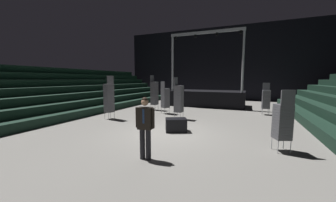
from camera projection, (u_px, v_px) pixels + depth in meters
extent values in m
cube|color=slate|center=(165.00, 134.00, 8.20)|extent=(22.00, 30.00, 0.10)
cube|color=black|center=(219.00, 64.00, 21.47)|extent=(22.00, 0.30, 8.00)
cube|color=black|center=(78.00, 114.00, 11.45)|extent=(0.75, 24.00, 0.45)
cube|color=black|center=(69.00, 106.00, 11.69)|extent=(0.75, 24.00, 0.45)
cube|color=black|center=(60.00, 98.00, 11.93)|extent=(0.75, 24.00, 0.45)
cube|color=black|center=(51.00, 90.00, 12.17)|extent=(0.75, 24.00, 0.45)
cube|color=black|center=(43.00, 83.00, 12.41)|extent=(0.75, 24.00, 0.45)
cube|color=black|center=(35.00, 76.00, 12.65)|extent=(0.75, 24.00, 0.45)
cube|color=black|center=(27.00, 70.00, 12.89)|extent=(0.75, 24.00, 0.45)
cube|color=black|center=(335.00, 138.00, 6.71)|extent=(0.75, 24.00, 0.45)
cube|color=black|center=(208.00, 98.00, 16.52)|extent=(6.05, 3.00, 1.29)
cylinder|color=#9EA0A8|center=(173.00, 64.00, 16.12)|extent=(0.16, 0.16, 4.61)
cylinder|color=#9EA0A8|center=(243.00, 61.00, 13.97)|extent=(0.16, 0.16, 4.61)
cube|color=#9EA0A8|center=(206.00, 32.00, 14.78)|extent=(5.75, 0.20, 0.20)
cylinder|color=black|center=(176.00, 38.00, 15.78)|extent=(0.18, 0.18, 0.22)
cylinder|color=black|center=(195.00, 36.00, 15.13)|extent=(0.18, 0.18, 0.22)
cylinder|color=black|center=(217.00, 34.00, 14.48)|extent=(0.18, 0.18, 0.22)
cylinder|color=black|center=(241.00, 32.00, 13.83)|extent=(0.18, 0.18, 0.22)
cylinder|color=black|center=(148.00, 144.00, 5.42)|extent=(0.15, 0.15, 0.88)
cylinder|color=black|center=(142.00, 144.00, 5.46)|extent=(0.15, 0.15, 0.88)
cube|color=silver|center=(144.00, 119.00, 5.30)|extent=(0.19, 0.12, 0.62)
cube|color=black|center=(145.00, 118.00, 5.36)|extent=(0.43, 0.28, 0.62)
cube|color=navy|center=(143.00, 116.00, 5.24)|extent=(0.06, 0.02, 0.40)
cylinder|color=black|center=(153.00, 118.00, 5.29)|extent=(0.11, 0.11, 0.57)
cylinder|color=black|center=(137.00, 117.00, 5.42)|extent=(0.11, 0.11, 0.57)
sphere|color=tan|center=(145.00, 102.00, 5.30)|extent=(0.21, 0.21, 0.21)
sphere|color=black|center=(145.00, 100.00, 5.30)|extent=(0.17, 0.17, 0.17)
cylinder|color=#B2B5BA|center=(272.00, 143.00, 6.26)|extent=(0.02, 0.02, 0.40)
cylinder|color=#B2B5BA|center=(283.00, 143.00, 6.25)|extent=(0.02, 0.02, 0.40)
cylinder|color=#B2B5BA|center=(278.00, 147.00, 5.88)|extent=(0.02, 0.02, 0.40)
cylinder|color=#B2B5BA|center=(291.00, 147.00, 5.87)|extent=(0.02, 0.02, 0.40)
cube|color=#4C4C51|center=(281.00, 138.00, 6.04)|extent=(0.57, 0.57, 0.08)
cube|color=#4C4C51|center=(282.00, 135.00, 6.03)|extent=(0.57, 0.57, 0.08)
cube|color=#4C4C51|center=(282.00, 132.00, 6.02)|extent=(0.57, 0.57, 0.08)
cube|color=#4C4C51|center=(282.00, 130.00, 6.01)|extent=(0.57, 0.57, 0.08)
cube|color=#4C4C51|center=(282.00, 127.00, 6.00)|extent=(0.57, 0.57, 0.08)
cube|color=#4C4C51|center=(282.00, 125.00, 5.99)|extent=(0.57, 0.57, 0.08)
cube|color=#4C4C51|center=(282.00, 122.00, 5.98)|extent=(0.57, 0.57, 0.08)
cube|color=#4C4C51|center=(283.00, 119.00, 5.97)|extent=(0.57, 0.57, 0.08)
cube|color=#4C4C51|center=(283.00, 117.00, 5.96)|extent=(0.57, 0.57, 0.08)
cube|color=#4C4C51|center=(283.00, 114.00, 5.95)|extent=(0.57, 0.57, 0.08)
cube|color=#4C4C51|center=(283.00, 111.00, 5.94)|extent=(0.57, 0.57, 0.08)
cube|color=#4C4C51|center=(283.00, 108.00, 5.93)|extent=(0.57, 0.57, 0.08)
cube|color=#4C4C51|center=(284.00, 106.00, 5.92)|extent=(0.57, 0.57, 0.08)
cube|color=#4C4C51|center=(288.00, 98.00, 5.70)|extent=(0.39, 0.20, 0.46)
cylinder|color=#B2B5BA|center=(158.00, 107.00, 14.24)|extent=(0.02, 0.02, 0.40)
cylinder|color=#B2B5BA|center=(155.00, 108.00, 13.92)|extent=(0.02, 0.02, 0.40)
cylinder|color=#B2B5BA|center=(154.00, 107.00, 14.43)|extent=(0.02, 0.02, 0.40)
cylinder|color=#B2B5BA|center=(151.00, 108.00, 14.10)|extent=(0.02, 0.02, 0.40)
cube|color=#4C4C51|center=(154.00, 104.00, 14.15)|extent=(0.49, 0.49, 0.08)
cube|color=#4C4C51|center=(154.00, 103.00, 14.14)|extent=(0.49, 0.49, 0.08)
cube|color=#4C4C51|center=(154.00, 102.00, 14.13)|extent=(0.49, 0.49, 0.08)
cube|color=#4C4C51|center=(154.00, 101.00, 14.12)|extent=(0.49, 0.49, 0.08)
cube|color=#4C4C51|center=(154.00, 100.00, 14.11)|extent=(0.49, 0.49, 0.08)
cube|color=#4C4C51|center=(154.00, 98.00, 14.10)|extent=(0.49, 0.49, 0.08)
cube|color=#4C4C51|center=(154.00, 97.00, 14.09)|extent=(0.49, 0.49, 0.08)
cube|color=#4C4C51|center=(154.00, 96.00, 14.08)|extent=(0.49, 0.49, 0.08)
cube|color=#4C4C51|center=(154.00, 95.00, 14.07)|extent=(0.49, 0.49, 0.08)
cube|color=#4C4C51|center=(154.00, 94.00, 14.06)|extent=(0.49, 0.49, 0.08)
cube|color=#4C4C51|center=(154.00, 93.00, 14.05)|extent=(0.49, 0.49, 0.08)
cube|color=#4C4C51|center=(154.00, 92.00, 14.04)|extent=(0.49, 0.49, 0.08)
cube|color=#4C4C51|center=(154.00, 90.00, 14.03)|extent=(0.49, 0.49, 0.08)
cube|color=#4C4C51|center=(154.00, 89.00, 14.02)|extent=(0.49, 0.49, 0.08)
cube|color=#4C4C51|center=(154.00, 88.00, 14.01)|extent=(0.49, 0.49, 0.08)
cube|color=#4C4C51|center=(154.00, 87.00, 14.00)|extent=(0.49, 0.49, 0.08)
cube|color=#4C4C51|center=(154.00, 86.00, 13.99)|extent=(0.49, 0.49, 0.08)
cube|color=#4C4C51|center=(154.00, 85.00, 13.98)|extent=(0.49, 0.49, 0.08)
cube|color=#4C4C51|center=(154.00, 83.00, 13.97)|extent=(0.49, 0.49, 0.08)
cube|color=#4C4C51|center=(154.00, 82.00, 13.96)|extent=(0.49, 0.49, 0.08)
cube|color=#4C4C51|center=(152.00, 79.00, 14.03)|extent=(0.10, 0.41, 0.46)
cylinder|color=#B2B5BA|center=(183.00, 115.00, 11.07)|extent=(0.02, 0.02, 0.40)
cylinder|color=#B2B5BA|center=(180.00, 116.00, 10.74)|extent=(0.02, 0.02, 0.40)
cylinder|color=#B2B5BA|center=(177.00, 115.00, 11.25)|extent=(0.02, 0.02, 0.40)
cylinder|color=#B2B5BA|center=(174.00, 116.00, 10.91)|extent=(0.02, 0.02, 0.40)
cube|color=#4C4C51|center=(179.00, 111.00, 10.96)|extent=(0.48, 0.48, 0.08)
cube|color=#4C4C51|center=(179.00, 110.00, 10.95)|extent=(0.48, 0.48, 0.08)
cube|color=#4C4C51|center=(179.00, 108.00, 10.94)|extent=(0.48, 0.48, 0.08)
cube|color=#4C4C51|center=(179.00, 107.00, 10.93)|extent=(0.48, 0.48, 0.08)
cube|color=#4C4C51|center=(179.00, 106.00, 10.92)|extent=(0.48, 0.48, 0.08)
cube|color=#4C4C51|center=(179.00, 104.00, 10.91)|extent=(0.48, 0.48, 0.08)
cube|color=#4C4C51|center=(179.00, 103.00, 10.91)|extent=(0.48, 0.48, 0.08)
cube|color=#4C4C51|center=(179.00, 101.00, 10.90)|extent=(0.48, 0.48, 0.08)
cube|color=#4C4C51|center=(179.00, 100.00, 10.89)|extent=(0.48, 0.48, 0.08)
cube|color=#4C4C51|center=(179.00, 98.00, 10.88)|extent=(0.48, 0.48, 0.08)
cube|color=#4C4C51|center=(179.00, 97.00, 10.87)|extent=(0.48, 0.48, 0.08)
cube|color=#4C4C51|center=(179.00, 95.00, 10.86)|extent=(0.48, 0.48, 0.08)
cube|color=#4C4C51|center=(179.00, 94.00, 10.85)|extent=(0.48, 0.48, 0.08)
cube|color=#4C4C51|center=(179.00, 92.00, 10.84)|extent=(0.48, 0.48, 0.08)
cube|color=#4C4C51|center=(179.00, 91.00, 10.83)|extent=(0.48, 0.48, 0.08)
cube|color=#4C4C51|center=(179.00, 89.00, 10.82)|extent=(0.48, 0.48, 0.08)
cube|color=#4C4C51|center=(179.00, 88.00, 10.81)|extent=(0.48, 0.48, 0.08)
cube|color=#4C4C51|center=(179.00, 86.00, 10.80)|extent=(0.48, 0.48, 0.08)
cube|color=#4C4C51|center=(176.00, 81.00, 10.86)|extent=(0.09, 0.41, 0.46)
cylinder|color=#B2B5BA|center=(269.00, 112.00, 12.06)|extent=(0.02, 0.02, 0.40)
cylinder|color=#B2B5BA|center=(262.00, 112.00, 12.18)|extent=(0.02, 0.02, 0.40)
cylinder|color=#B2B5BA|center=(268.00, 111.00, 12.41)|extent=(0.02, 0.02, 0.40)
cylinder|color=#B2B5BA|center=(262.00, 111.00, 12.53)|extent=(0.02, 0.02, 0.40)
cube|color=#4C4C51|center=(266.00, 108.00, 12.27)|extent=(0.47, 0.47, 0.08)
cube|color=#4C4C51|center=(266.00, 107.00, 12.26)|extent=(0.47, 0.47, 0.08)
cube|color=#4C4C51|center=(266.00, 105.00, 12.25)|extent=(0.47, 0.47, 0.08)
cube|color=#4C4C51|center=(266.00, 104.00, 12.24)|extent=(0.47, 0.47, 0.08)
cube|color=#4C4C51|center=(266.00, 103.00, 12.23)|extent=(0.47, 0.47, 0.08)
cube|color=#4C4C51|center=(266.00, 101.00, 12.22)|extent=(0.47, 0.47, 0.08)
cube|color=#4C4C51|center=(266.00, 100.00, 12.21)|extent=(0.47, 0.47, 0.08)
cube|color=#4C4C51|center=(266.00, 99.00, 12.20)|extent=(0.47, 0.47, 0.08)
cube|color=#4C4C51|center=(266.00, 97.00, 12.19)|extent=(0.47, 0.47, 0.08)
cube|color=#4C4C51|center=(266.00, 96.00, 12.18)|extent=(0.47, 0.47, 0.08)
cube|color=#4C4C51|center=(266.00, 95.00, 12.17)|extent=(0.47, 0.47, 0.08)
cube|color=#4C4C51|center=(266.00, 93.00, 12.16)|extent=(0.47, 0.47, 0.08)
cube|color=#4C4C51|center=(266.00, 92.00, 12.15)|extent=(0.47, 0.47, 0.08)
cube|color=#4C4C51|center=(267.00, 91.00, 12.14)|extent=(0.47, 0.47, 0.08)
cube|color=#4C4C51|center=(266.00, 86.00, 12.29)|extent=(0.41, 0.08, 0.46)
cylinder|color=#B2B5BA|center=(105.00, 116.00, 10.98)|extent=(0.02, 0.02, 0.40)
cylinder|color=#B2B5BA|center=(110.00, 115.00, 11.27)|extent=(0.02, 0.02, 0.40)
cylinder|color=#B2B5BA|center=(109.00, 116.00, 10.74)|extent=(0.02, 0.02, 0.40)
cylinder|color=#B2B5BA|center=(114.00, 115.00, 11.03)|extent=(0.02, 0.02, 0.40)
cube|color=#4C4C51|center=(109.00, 111.00, 10.98)|extent=(0.54, 0.54, 0.08)
cube|color=#4C4C51|center=(109.00, 110.00, 10.97)|extent=(0.54, 0.54, 0.08)
cube|color=#4C4C51|center=(109.00, 108.00, 10.96)|extent=(0.54, 0.54, 0.08)
cube|color=#4C4C51|center=(109.00, 107.00, 10.95)|extent=(0.54, 0.54, 0.08)
cube|color=#4C4C51|center=(109.00, 105.00, 10.94)|extent=(0.54, 0.54, 0.08)
cube|color=#4C4C51|center=(109.00, 104.00, 10.93)|extent=(0.54, 0.54, 0.08)
cube|color=#4C4C51|center=(109.00, 103.00, 10.92)|extent=(0.54, 0.54, 0.08)
cube|color=#4C4C51|center=(109.00, 101.00, 10.91)|extent=(0.54, 0.54, 0.08)
cube|color=#4C4C51|center=(109.00, 100.00, 10.90)|extent=(0.54, 0.54, 0.08)
cube|color=#4C4C51|center=(109.00, 98.00, 10.89)|extent=(0.54, 0.54, 0.08)
cube|color=#4C4C51|center=(109.00, 97.00, 10.88)|extent=(0.54, 0.54, 0.08)
cube|color=#4C4C51|center=(109.00, 95.00, 10.87)|extent=(0.54, 0.54, 0.08)
cube|color=#4C4C51|center=(109.00, 94.00, 10.86)|extent=(0.54, 0.54, 0.08)
cube|color=#4C4C51|center=(109.00, 92.00, 10.85)|extent=(0.54, 0.54, 0.08)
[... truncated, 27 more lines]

